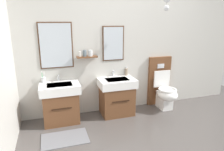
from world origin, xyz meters
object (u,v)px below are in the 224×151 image
toilet (163,89)px  vanity_sink_right (116,95)px  toothbrush_cup (43,79)px  vanity_sink_left (61,102)px  soap_dispenser (126,72)px

toilet → vanity_sink_right: bearing=-179.6°
toilet → toothbrush_cup: size_ratio=4.86×
vanity_sink_left → vanity_sink_right: same height
toilet → soap_dispenser: size_ratio=5.83×
vanity_sink_left → vanity_sink_right: bearing=0.0°
vanity_sink_left → soap_dispenser: size_ratio=3.95×
soap_dispenser → toothbrush_cup: bearing=-179.6°
vanity_sink_right → soap_dispenser: bearing=34.5°
toothbrush_cup → soap_dispenser: bearing=0.4°
toilet → soap_dispenser: (-0.73, 0.17, 0.37)m
toothbrush_cup → vanity_sink_right: bearing=-7.6°
toothbrush_cup → soap_dispenser: (1.52, 0.01, 0.02)m
toilet → toothbrush_cup: bearing=175.9°
vanity_sink_left → toilet: 2.00m
soap_dispenser → vanity_sink_right: bearing=-145.5°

